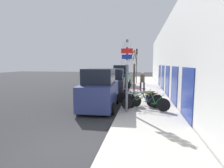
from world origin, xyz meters
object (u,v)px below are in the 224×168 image
at_px(bicycle_0, 146,102).
at_px(parked_car_0, 100,90).
at_px(street_tree, 134,75).
at_px(bicycle_2, 141,100).
at_px(parked_car_1, 114,83).
at_px(parked_car_2, 122,77).
at_px(bicycle_5, 137,97).
at_px(signpost, 127,73).
at_px(bicycle_3, 148,100).
at_px(bicycle_4, 143,98).
at_px(pedestrian_near, 142,81).
at_px(traffic_light, 137,61).
at_px(bicycle_1, 140,101).

xyz_separation_m(bicycle_0, parked_car_0, (-2.74, 0.49, 0.52)).
height_order(parked_car_0, street_tree, street_tree).
relative_size(bicycle_2, parked_car_1, 0.50).
bearing_deg(bicycle_0, street_tree, 22.70).
bearing_deg(parked_car_2, bicycle_5, -78.85).
height_order(signpost, bicycle_5, signpost).
bearing_deg(bicycle_3, bicycle_0, 142.29).
bearing_deg(parked_car_0, bicycle_2, 0.23).
xyz_separation_m(bicycle_4, pedestrian_near, (-0.05, 4.96, 0.65)).
bearing_deg(pedestrian_near, parked_car_1, -163.02).
height_order(bicycle_4, parked_car_2, parked_car_2).
distance_m(parked_car_1, parked_car_2, 5.79).
bearing_deg(traffic_light, bicycle_0, -85.80).
height_order(bicycle_5, street_tree, street_tree).
height_order(bicycle_2, pedestrian_near, pedestrian_near).
height_order(bicycle_2, traffic_light, traffic_light).
distance_m(parked_car_1, street_tree, 1.96).
bearing_deg(parked_car_0, traffic_light, 79.60).
bearing_deg(parked_car_1, bicycle_4, -61.94).
bearing_deg(parked_car_1, street_tree, -14.09).
height_order(parked_car_1, parked_car_2, parked_car_2).
distance_m(bicycle_2, parked_car_0, 2.50).
distance_m(bicycle_2, bicycle_4, 0.79).
height_order(bicycle_0, pedestrian_near, pedestrian_near).
xyz_separation_m(bicycle_4, traffic_light, (-0.80, 11.79, 2.51)).
bearing_deg(bicycle_0, parked_car_0, 92.48).
relative_size(bicycle_2, bicycle_3, 1.23).
distance_m(signpost, parked_car_1, 6.46).
bearing_deg(parked_car_2, pedestrian_near, -64.49).
xyz_separation_m(signpost, bicycle_3, (1.13, 1.65, -1.66)).
distance_m(bicycle_0, bicycle_4, 1.39).
bearing_deg(signpost, parked_car_1, 105.37).
bearing_deg(signpost, traffic_light, 89.75).
distance_m(bicycle_4, parked_car_0, 2.79).
bearing_deg(traffic_light, bicycle_3, -84.96).
height_order(signpost, parked_car_2, signpost).
bearing_deg(parked_car_0, bicycle_3, 7.65).
xyz_separation_m(parked_car_1, pedestrian_near, (2.50, 0.87, 0.16)).
distance_m(signpost, bicycle_4, 2.77).
bearing_deg(bicycle_3, parked_car_1, 0.68).
height_order(signpost, street_tree, signpost).
bearing_deg(bicycle_4, parked_car_0, 117.82).
distance_m(bicycle_1, parked_car_0, 2.45).
bearing_deg(bicycle_0, bicycle_4, 19.22).
bearing_deg(pedestrian_near, bicycle_0, -90.35).
xyz_separation_m(bicycle_3, traffic_light, (-1.07, 12.17, 2.51)).
xyz_separation_m(bicycle_0, bicycle_3, (0.11, 0.99, -0.04)).
distance_m(bicycle_5, traffic_light, 11.79).
distance_m(bicycle_1, bicycle_4, 1.06).
relative_size(bicycle_1, bicycle_2, 0.85).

